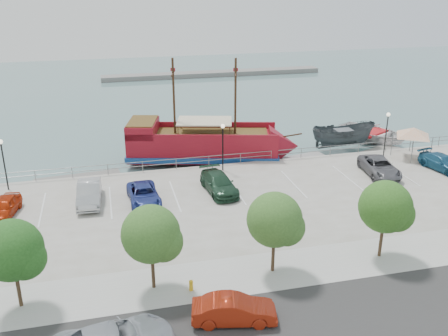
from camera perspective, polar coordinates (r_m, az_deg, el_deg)
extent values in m
plane|color=slate|center=(39.30, 2.12, -4.98)|extent=(160.00, 160.00, 0.00)
cube|color=#2F2D2D|center=(26.14, 12.25, -18.09)|extent=(100.00, 8.00, 0.04)
cube|color=#A7A7A7|center=(30.55, 7.36, -11.32)|extent=(100.00, 4.00, 0.05)
cylinder|color=slate|center=(45.49, -0.52, 1.45)|extent=(50.00, 0.06, 0.06)
cylinder|color=slate|center=(45.63, -0.52, 0.98)|extent=(50.00, 0.06, 0.06)
cube|color=gray|center=(92.60, -1.25, 10.72)|extent=(40.00, 3.00, 0.80)
cube|color=maroon|center=(48.91, -2.41, 2.57)|extent=(15.00, 7.93, 2.33)
cube|color=navy|center=(49.16, -2.40, 1.73)|extent=(15.33, 8.26, 0.54)
cone|color=maroon|center=(49.12, 6.82, 2.52)|extent=(3.85, 4.88, 4.30)
cube|color=maroon|center=(49.03, -9.28, 4.55)|extent=(3.73, 5.01, 1.25)
cube|color=brown|center=(48.84, -9.32, 5.30)|extent=(3.46, 4.62, 0.11)
cube|color=brown|center=(48.51, -1.91, 3.92)|extent=(12.26, 6.74, 0.13)
cube|color=maroon|center=(50.51, -2.31, 4.94)|extent=(13.92, 3.77, 0.63)
cube|color=maroon|center=(46.41, -2.58, 3.44)|extent=(13.92, 3.77, 0.63)
cylinder|color=#382111|center=(47.51, 1.31, 8.09)|extent=(0.26, 0.26, 7.35)
cylinder|color=#382111|center=(47.80, -5.75, 8.07)|extent=(0.26, 0.26, 7.35)
cylinder|color=#382111|center=(47.05, 1.34, 10.74)|extent=(0.80, 2.63, 0.13)
cylinder|color=#382111|center=(47.34, -5.85, 10.71)|extent=(0.80, 2.63, 0.13)
cube|color=beige|center=(48.15, -2.25, 5.39)|extent=(5.88, 4.60, 0.11)
cylinder|color=#382111|center=(48.86, 7.60, 3.70)|extent=(2.19, 0.70, 0.53)
imported|color=#41484D|center=(53.88, 13.44, 3.35)|extent=(7.00, 3.01, 2.65)
imported|color=silver|center=(57.54, 16.68, 3.64)|extent=(8.61, 9.54, 1.62)
cube|color=slate|center=(46.43, -16.34, -1.32)|extent=(7.71, 2.91, 0.43)
cube|color=gray|center=(49.61, 7.98, 0.81)|extent=(7.25, 3.40, 0.40)
cube|color=slate|center=(53.39, 16.80, 1.56)|extent=(6.84, 4.34, 0.38)
cylinder|color=slate|center=(50.66, 18.63, 2.54)|extent=(0.08, 0.08, 2.13)
cylinder|color=slate|center=(52.45, 20.56, 2.91)|extent=(0.08, 0.08, 2.13)
cylinder|color=slate|center=(49.07, 20.69, 1.68)|extent=(0.08, 0.08, 2.13)
cylinder|color=slate|center=(50.91, 22.61, 2.09)|extent=(0.08, 0.08, 2.13)
pyramid|color=silver|center=(50.22, 20.90, 4.35)|extent=(4.91, 4.91, 0.87)
imported|color=maroon|center=(25.95, 1.16, -15.91)|extent=(4.48, 2.33, 1.40)
cylinder|color=gold|center=(28.38, -3.78, -13.36)|extent=(0.22, 0.22, 0.56)
sphere|color=gold|center=(28.21, -3.79, -12.86)|extent=(0.24, 0.24, 0.24)
cylinder|color=black|center=(43.61, -23.78, 0.15)|extent=(0.12, 0.12, 4.00)
sphere|color=#FFF2CC|center=(42.96, -24.19, 2.76)|extent=(0.36, 0.36, 0.36)
cylinder|color=black|center=(43.95, -0.14, 2.18)|extent=(0.12, 0.12, 4.00)
sphere|color=#FFF2CC|center=(43.31, -0.14, 4.81)|extent=(0.36, 0.36, 0.36)
cylinder|color=black|center=(50.02, 18.00, 3.51)|extent=(0.12, 0.12, 4.00)
sphere|color=#FFF2CC|center=(49.46, 18.28, 5.83)|extent=(0.36, 0.36, 0.36)
cylinder|color=#473321|center=(28.80, -22.44, -12.61)|extent=(0.20, 0.20, 2.20)
sphere|color=#1F4B18|center=(27.64, -23.10, -8.62)|extent=(3.20, 3.20, 3.20)
sphere|color=#1F4B18|center=(27.47, -21.82, -9.58)|extent=(2.20, 2.20, 2.20)
cylinder|color=#473321|center=(28.39, -8.12, -11.54)|extent=(0.20, 0.20, 2.20)
sphere|color=#315721|center=(27.22, -8.37, -7.47)|extent=(3.20, 3.20, 3.20)
sphere|color=#315721|center=(27.20, -6.99, -8.38)|extent=(2.20, 2.20, 2.20)
cylinder|color=#473321|center=(29.67, 5.63, -9.84)|extent=(0.20, 0.20, 2.20)
sphere|color=#335822|center=(28.55, 5.80, -5.89)|extent=(3.20, 3.20, 3.20)
sphere|color=#335822|center=(28.68, 7.10, -6.72)|extent=(2.20, 2.20, 2.20)
cylinder|color=#473321|center=(32.45, 17.50, -7.91)|extent=(0.20, 0.20, 2.20)
sphere|color=#2A541B|center=(31.43, 17.96, -4.23)|extent=(3.20, 3.20, 3.20)
sphere|color=#2A541B|center=(31.68, 19.09, -4.97)|extent=(2.20, 2.20, 2.20)
imported|color=#AC2506|center=(39.50, -23.84, -4.08)|extent=(2.32, 4.25, 1.37)
imported|color=#ABADAF|center=(39.43, -15.16, -2.78)|extent=(1.88, 4.92, 1.60)
imported|color=navy|center=(38.59, -9.16, -3.03)|extent=(2.48, 4.92, 1.34)
imported|color=#1F3F2B|center=(39.96, -0.59, -1.76)|extent=(2.59, 5.29, 1.48)
imported|color=#5B5A60|center=(45.43, 17.35, 0.12)|extent=(3.11, 5.52, 1.46)
imported|color=#1D5478|center=(48.54, 23.72, 0.55)|extent=(2.84, 5.00, 1.37)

